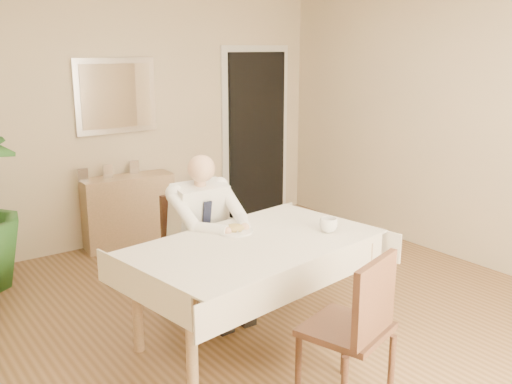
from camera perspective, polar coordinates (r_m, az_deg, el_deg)
room at (r=4.04m, az=2.94°, el=3.82°), size 5.00×5.02×2.60m
doorway at (r=6.95m, az=0.01°, el=5.77°), size 0.96×0.07×2.10m
mirror at (r=6.03m, az=-13.82°, el=9.31°), size 0.86×0.04×0.76m
dining_table at (r=3.92m, az=-0.10°, el=-6.10°), size 1.86×1.25×0.75m
chair_far at (r=4.67m, az=-6.50°, el=-4.91°), size 0.45×0.45×0.89m
chair_near at (r=3.33m, az=10.09°, el=-12.74°), size 0.56×0.56×0.94m
seated_man at (r=4.38m, az=-4.69°, el=-3.60°), size 0.48×0.72×1.24m
plate at (r=4.07m, az=-2.13°, el=-3.92°), size 0.26×0.26×0.02m
food at (r=4.07m, az=-2.13°, el=-3.62°), size 0.14×0.14×0.06m
knife at (r=4.04m, az=-1.19°, el=-3.80°), size 0.01×0.13×0.01m
fork at (r=4.00m, az=-2.13°, el=-4.01°), size 0.01×0.13×0.01m
coffee_mug at (r=4.09m, az=7.27°, el=-3.31°), size 0.16×0.16×0.10m
sideboard at (r=6.10m, az=-12.62°, el=-1.86°), size 0.95×0.40×0.74m
photo_frame_left at (r=5.84m, az=-16.92°, el=1.60°), size 0.10×0.02×0.14m
photo_frame_center at (r=5.97m, az=-14.60°, el=2.03°), size 0.10×0.02×0.14m
photo_frame_right at (r=6.11m, az=-12.09°, el=2.45°), size 0.10×0.02×0.14m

